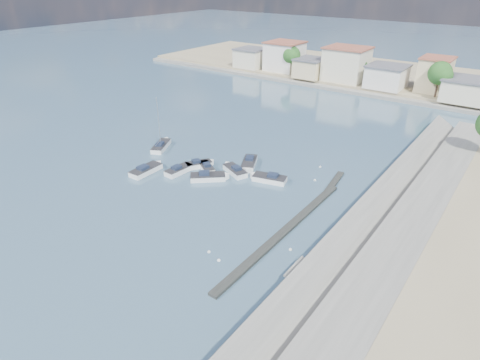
% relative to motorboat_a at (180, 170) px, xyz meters
% --- Properties ---
extents(ground, '(400.00, 400.00, 0.00)m').
position_rel_motorboat_a_xyz_m(ground, '(13.53, 25.90, -0.38)').
color(ground, '#2F455E').
rests_on(ground, ground).
extents(seawall_walkway, '(5.00, 90.00, 1.80)m').
position_rel_motorboat_a_xyz_m(seawall_walkway, '(32.03, -1.10, 0.52)').
color(seawall_walkway, slate).
rests_on(seawall_walkway, ground).
extents(breakwater, '(2.00, 31.02, 0.35)m').
position_rel_motorboat_a_xyz_m(breakwater, '(20.44, -1.41, -0.21)').
color(breakwater, black).
rests_on(breakwater, ground).
extents(far_shore_land, '(160.00, 40.00, 1.40)m').
position_rel_motorboat_a_xyz_m(far_shore_land, '(13.53, 77.90, 0.32)').
color(far_shore_land, gray).
rests_on(far_shore_land, ground).
extents(far_shore_quay, '(160.00, 2.50, 0.80)m').
position_rel_motorboat_a_xyz_m(far_shore_quay, '(13.53, 56.90, 0.02)').
color(far_shore_quay, slate).
rests_on(far_shore_quay, ground).
extents(far_town, '(113.01, 12.80, 8.35)m').
position_rel_motorboat_a_xyz_m(far_town, '(24.24, 62.82, 4.56)').
color(far_town, beige).
rests_on(far_town, far_shore_land).
extents(shore_trees, '(74.56, 38.32, 7.92)m').
position_rel_motorboat_a_xyz_m(shore_trees, '(21.87, 54.01, 5.84)').
color(shore_trees, '#38281E').
rests_on(shore_trees, ground).
extents(motorboat_a, '(2.01, 4.99, 1.48)m').
position_rel_motorboat_a_xyz_m(motorboat_a, '(0.00, 0.00, 0.00)').
color(motorboat_a, white).
rests_on(motorboat_a, ground).
extents(motorboat_b, '(3.40, 4.22, 1.48)m').
position_rel_motorboat_a_xyz_m(motorboat_b, '(1.13, 3.18, -0.00)').
color(motorboat_b, white).
rests_on(motorboat_b, ground).
extents(motorboat_c, '(5.01, 3.42, 1.48)m').
position_rel_motorboat_a_xyz_m(motorboat_c, '(6.56, 4.66, 0.00)').
color(motorboat_c, white).
rests_on(motorboat_c, ground).
extents(motorboat_d, '(5.41, 3.10, 1.48)m').
position_rel_motorboat_a_xyz_m(motorboat_d, '(12.03, 5.39, -0.00)').
color(motorboat_d, white).
rests_on(motorboat_d, ground).
extents(motorboat_e, '(2.19, 5.70, 1.48)m').
position_rel_motorboat_a_xyz_m(motorboat_e, '(-3.98, -2.88, -0.00)').
color(motorboat_e, white).
rests_on(motorboat_e, ground).
extents(motorboat_f, '(4.11, 3.35, 1.48)m').
position_rel_motorboat_a_xyz_m(motorboat_f, '(2.49, 2.97, -0.00)').
color(motorboat_f, white).
rests_on(motorboat_f, ground).
extents(motorboat_g, '(3.94, 5.42, 1.48)m').
position_rel_motorboat_a_xyz_m(motorboat_g, '(7.03, 7.79, 0.00)').
color(motorboat_g, white).
rests_on(motorboat_g, ground).
extents(motorboat_h, '(5.00, 4.76, 1.48)m').
position_rel_motorboat_a_xyz_m(motorboat_h, '(5.07, 0.81, -0.00)').
color(motorboat_h, white).
rests_on(motorboat_h, ground).
extents(sailboat, '(4.15, 5.77, 9.00)m').
position_rel_motorboat_a_xyz_m(sailboat, '(-9.07, 4.88, 0.04)').
color(sailboat, white).
rests_on(sailboat, ground).
extents(mooring_buoys, '(10.94, 26.95, 0.36)m').
position_rel_motorboat_a_xyz_m(mooring_buoys, '(19.39, 0.53, -0.33)').
color(mooring_buoys, white).
rests_on(mooring_buoys, ground).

